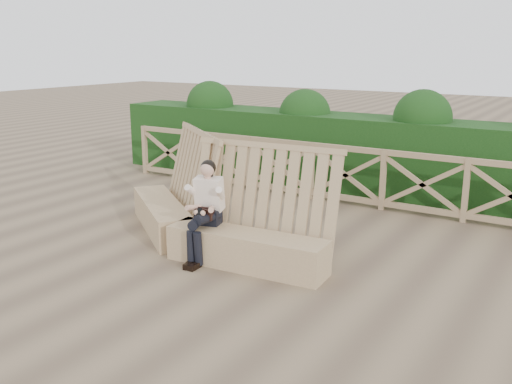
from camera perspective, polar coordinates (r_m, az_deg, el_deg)
The scene contains 5 objects.
ground at distance 7.88m, azimuth -1.54°, elevation -6.98°, with size 60.00×60.00×0.00m, color brown.
bench at distance 8.39m, azimuth -5.14°, elevation -2.74°, with size 4.15×1.99×1.61m.
woman at distance 7.80m, azimuth -5.07°, elevation -1.42°, with size 0.46×0.83×1.37m.
guardrail at distance 10.68m, azimuth 8.95°, elevation 1.70°, with size 10.10×0.09×1.10m.
hedge at distance 11.73m, azimuth 11.34°, elevation 3.71°, with size 12.00×1.20×1.50m, color black.
Camera 1 is at (4.09, -6.08, 2.87)m, focal length 40.00 mm.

